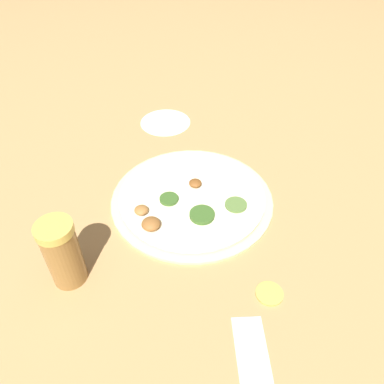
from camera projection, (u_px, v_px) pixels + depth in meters
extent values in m
plane|color=tan|center=(192.00, 200.00, 0.66)|extent=(3.00, 3.00, 0.00)
cylinder|color=beige|center=(192.00, 198.00, 0.65)|extent=(0.28, 0.28, 0.01)
cylinder|color=#EFE5C1|center=(192.00, 195.00, 0.65)|extent=(0.25, 0.25, 0.00)
cylinder|color=#567538|center=(236.00, 205.00, 0.63)|extent=(0.04, 0.04, 0.00)
cylinder|color=#385B23|center=(202.00, 215.00, 0.61)|extent=(0.04, 0.04, 0.01)
ellipsoid|color=#996633|center=(141.00, 210.00, 0.61)|extent=(0.02, 0.02, 0.01)
ellipsoid|color=brown|center=(195.00, 183.00, 0.66)|extent=(0.02, 0.02, 0.01)
ellipsoid|color=brown|center=(151.00, 224.00, 0.59)|extent=(0.03, 0.03, 0.02)
cylinder|color=#385B23|center=(169.00, 199.00, 0.64)|extent=(0.03, 0.03, 0.00)
cylinder|color=olive|center=(64.00, 256.00, 0.50)|extent=(0.05, 0.05, 0.10)
cylinder|color=gold|center=(54.00, 229.00, 0.47)|extent=(0.05, 0.05, 0.01)
cylinder|color=gold|center=(270.00, 293.00, 0.51)|extent=(0.04, 0.04, 0.01)
cylinder|color=white|center=(165.00, 122.00, 0.84)|extent=(0.11, 0.11, 0.00)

